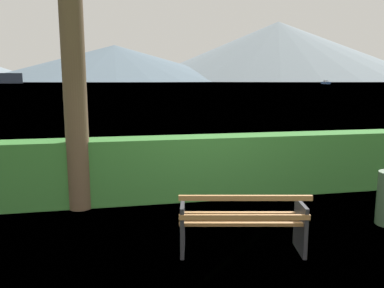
{
  "coord_description": "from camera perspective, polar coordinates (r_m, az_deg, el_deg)",
  "views": [
    {
      "loc": [
        -1.59,
        -4.6,
        2.26
      ],
      "look_at": [
        0.0,
        3.34,
        0.9
      ],
      "focal_mm": 35.78,
      "sensor_mm": 36.0,
      "label": 1
    }
  ],
  "objects": [
    {
      "name": "hedge_row",
      "position": [
        7.42,
        1.34,
        -3.43
      ],
      "size": [
        8.36,
        0.62,
        1.19
      ],
      "primitive_type": "cube",
      "color": "#387A33",
      "rests_on": "ground_plane"
    },
    {
      "name": "fishing_boat_near",
      "position": [
        218.86,
        19.32,
        8.63
      ],
      "size": [
        3.6,
        7.78,
        1.96
      ],
      "color": "#335693",
      "rests_on": "water_surface"
    },
    {
      "name": "water_surface",
      "position": [
        310.93,
        -11.18,
        8.96
      ],
      "size": [
        620.0,
        620.0,
        0.0
      ],
      "primitive_type": "plane",
      "color": "#7A99A8",
      "rests_on": "ground_plane"
    },
    {
      "name": "park_bench",
      "position": [
        5.15,
        7.48,
        -11.48
      ],
      "size": [
        1.72,
        0.88,
        0.87
      ],
      "color": "#A0703F",
      "rests_on": "ground_plane"
    },
    {
      "name": "ground_plane",
      "position": [
        5.37,
        7.29,
        -15.49
      ],
      "size": [
        1400.0,
        1400.0,
        0.0
      ],
      "primitive_type": "plane",
      "color": "#4C6B33"
    },
    {
      "name": "distant_hills",
      "position": [
        549.22,
        -7.48,
        13.03
      ],
      "size": [
        918.56,
        418.92,
        87.05
      ],
      "color": "gray",
      "rests_on": "ground_plane"
    }
  ]
}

